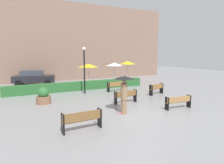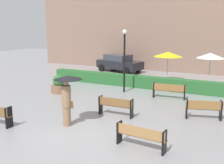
{
  "view_description": "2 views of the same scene",
  "coord_description": "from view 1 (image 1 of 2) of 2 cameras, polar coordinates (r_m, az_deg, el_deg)",
  "views": [
    {
      "loc": [
        -5.9,
        -8.82,
        3.38
      ],
      "look_at": [
        0.9,
        4.88,
        1.12
      ],
      "focal_mm": 31.31,
      "sensor_mm": 36.0,
      "label": 1
    },
    {
      "loc": [
        5.67,
        -8.09,
        4.08
      ],
      "look_at": [
        0.47,
        2.52,
        1.56
      ],
      "focal_mm": 42.08,
      "sensor_mm": 36.0,
      "label": 2
    }
  ],
  "objects": [
    {
      "name": "lamp_post",
      "position": [
        16.43,
        -8.1,
        4.87
      ],
      "size": [
        0.28,
        0.28,
        3.89
      ],
      "color": "black",
      "rests_on": "ground"
    },
    {
      "name": "bench_back_row",
      "position": [
        17.52,
        1.44,
        -0.99
      ],
      "size": [
        1.89,
        0.53,
        0.86
      ],
      "color": "olive",
      "rests_on": "ground"
    },
    {
      "name": "bench_near_right",
      "position": [
        12.62,
        18.87,
        -5.32
      ],
      "size": [
        1.8,
        0.47,
        0.8
      ],
      "color": "#9E7242",
      "rests_on": "ground"
    },
    {
      "name": "bench_near_left",
      "position": [
        8.77,
        -8.67,
        -10.67
      ],
      "size": [
        1.83,
        0.45,
        0.88
      ],
      "color": "brown",
      "rests_on": "ground"
    },
    {
      "name": "building_facade",
      "position": [
        25.55,
        -13.26,
        11.31
      ],
      "size": [
        28.0,
        1.2,
        9.53
      ],
      "primitive_type": "cube",
      "color": "#846656",
      "rests_on": "ground"
    },
    {
      "name": "ground_plane",
      "position": [
        11.14,
        7.14,
        -9.31
      ],
      "size": [
        60.0,
        60.0,
        0.0
      ],
      "primitive_type": "plane",
      "color": "gray"
    },
    {
      "name": "hedge_strip",
      "position": [
        18.25,
        -9.3,
        -1.11
      ],
      "size": [
        12.82,
        0.7,
        0.79
      ],
      "primitive_type": "cube",
      "color": "#28602D",
      "rests_on": "ground"
    },
    {
      "name": "pedestrian_with_umbrella",
      "position": [
        10.86,
        3.6,
        -1.73
      ],
      "size": [
        1.15,
        1.15,
        2.13
      ],
      "color": "#8C6B4C",
      "rests_on": "ground"
    },
    {
      "name": "planter_pot",
      "position": [
        13.99,
        -19.39,
        -4.01
      ],
      "size": [
        0.97,
        0.97,
        1.13
      ],
      "color": "brown",
      "rests_on": "ground"
    },
    {
      "name": "parked_car",
      "position": [
        22.56,
        -21.89,
        1.29
      ],
      "size": [
        4.5,
        2.74,
        1.57
      ],
      "color": "black",
      "rests_on": "ground"
    },
    {
      "name": "patio_umbrella_yellow",
      "position": [
        20.7,
        -6.95,
        4.82
      ],
      "size": [
        2.06,
        2.06,
        2.28
      ],
      "color": "silver",
      "rests_on": "ground"
    },
    {
      "name": "patio_umbrella_white",
      "position": [
        21.53,
        0.72,
        5.22
      ],
      "size": [
        1.82,
        1.82,
        2.36
      ],
      "color": "silver",
      "rests_on": "ground"
    },
    {
      "name": "bench_mid_center",
      "position": [
        13.32,
        4.07,
        -3.98
      ],
      "size": [
        1.69,
        0.39,
        0.87
      ],
      "color": "brown",
      "rests_on": "ground"
    },
    {
      "name": "patio_umbrella_yellow_far",
      "position": [
        22.5,
        4.55,
        5.67
      ],
      "size": [
        1.82,
        1.82,
        2.49
      ],
      "color": "silver",
      "rests_on": "ground"
    },
    {
      "name": "bench_far_right",
      "position": [
        16.48,
        12.93,
        -1.76
      ],
      "size": [
        1.59,
        0.73,
        0.88
      ],
      "color": "olive",
      "rests_on": "ground"
    }
  ]
}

